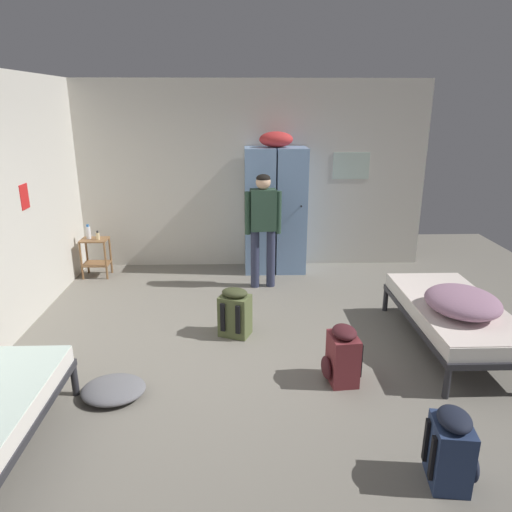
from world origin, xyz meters
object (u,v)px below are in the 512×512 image
Objects in this scene: shelf_unit at (96,254)px; clothes_pile_grey at (114,390)px; bed_right at (453,313)px; person_traveler at (263,221)px; backpack_maroon at (342,356)px; bedding_heap at (462,302)px; backpack_olive at (235,313)px; locker_bank at (275,208)px; water_bottle at (88,232)px; lotion_bottle at (98,236)px; backpack_navy at (452,450)px.

clothes_pile_grey is at bearing -71.85° from shelf_unit.
bed_right is 1.21× the size of person_traveler.
shelf_unit is at bearing 108.15° from clothes_pile_grey.
backpack_maroon is at bearing -43.57° from shelf_unit.
bedding_heap is 0.51× the size of person_traveler.
clothes_pile_grey is (-2.04, -0.18, -0.20)m from backpack_maroon.
backpack_olive is at bearing 135.46° from backpack_maroon.
bedding_heap is (-0.03, -0.22, 0.22)m from bed_right.
bed_right is 3.45× the size of backpack_maroon.
water_bottle is at bearing -176.15° from locker_bank.
lotion_bottle reaches higher than clothes_pile_grey.
clothes_pile_grey is (-1.42, -2.59, -0.88)m from person_traveler.
clothes_pile_grey is (-1.06, -1.14, -0.20)m from backpack_olive.
backpack_olive is 1.57m from clothes_pile_grey.
person_traveler is 2.43m from lotion_bottle.
backpack_navy is at bearing -23.03° from clothes_pile_grey.
clothes_pile_grey is at bearing -118.81° from person_traveler.
bedding_heap is 3.74× the size of water_bottle.
locker_bank is 2.33m from backpack_olive.
bed_right is 2.67m from person_traveler.
locker_bank reaches higher than bedding_heap.
bedding_heap is at bearing -14.10° from backpack_olive.
bed_right is 3.45× the size of backpack_olive.
person_traveler reaches higher than backpack_maroon.
backpack_maroon is (3.05, -2.90, -0.09)m from shelf_unit.
bed_right is 2.38× the size of bedding_heap.
shelf_unit is at bearing -14.04° from water_bottle.
backpack_navy is at bearing -73.32° from person_traveler.
lotion_bottle is (-4.26, 2.23, 0.25)m from bed_right.
backpack_navy is (3.46, -4.11, -0.37)m from lotion_bottle.
locker_bank reaches higher than backpack_navy.
lotion_bottle reaches higher than shelf_unit.
water_bottle is at bearing 137.69° from backpack_olive.
shelf_unit is at bearing 168.65° from person_traveler.
backpack_olive is (2.07, -1.94, -0.09)m from shelf_unit.
backpack_olive is at bearing -42.31° from water_bottle.
person_traveler is 11.90× the size of lotion_bottle.
bedding_heap is at bearing 17.94° from backpack_maroon.
backpack_olive is at bearing 123.44° from backpack_navy.
bed_right is at bearing -27.66° from lotion_bottle.
bedding_heap is at bearing 10.05° from clothes_pile_grey.
bed_right is (4.33, -2.27, 0.04)m from shelf_unit.
water_bottle is at bearing 168.56° from person_traveler.
bedding_heap is (1.65, -2.70, -0.36)m from locker_bank.
backpack_navy is 0.98× the size of clothes_pile_grey.
backpack_navy and backpack_maroon have the same top height.
lotion_bottle is at bearing 169.25° from person_traveler.
person_traveler is at bearing 104.31° from backpack_maroon.
water_bottle reaches higher than bedding_heap.
water_bottle is at bearing 165.96° from shelf_unit.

